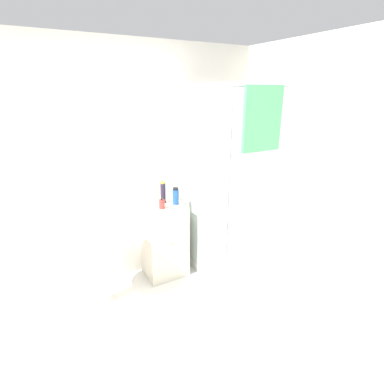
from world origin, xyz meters
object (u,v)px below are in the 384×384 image
at_px(sink, 97,242).
at_px(shampoo_bottle_blue, 176,196).
at_px(soap_dispenser, 162,204).
at_px(shampoo_bottle_tall_black, 163,192).

height_order(sink, shampoo_bottle_blue, shampoo_bottle_blue).
height_order(soap_dispenser, shampoo_bottle_tall_black, shampoo_bottle_tall_black).
relative_size(sink, soap_dispenser, 7.63).
xyz_separation_m(sink, shampoo_bottle_blue, (0.89, 0.14, 0.26)).
relative_size(sink, shampoo_bottle_tall_black, 3.85).
height_order(shampoo_bottle_tall_black, shampoo_bottle_blue, shampoo_bottle_tall_black).
bearing_deg(shampoo_bottle_tall_black, shampoo_bottle_blue, -44.18).
distance_m(sink, soap_dispenser, 0.75).
bearing_deg(sink, shampoo_bottle_blue, 8.74).
bearing_deg(shampoo_bottle_tall_black, sink, -163.19).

